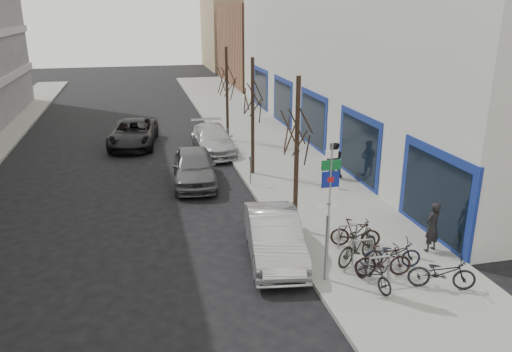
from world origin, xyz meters
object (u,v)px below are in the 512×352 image
parked_car_back (213,140)px  tree_near (298,119)px  highway_sign_pole (329,205)px  bike_rack (362,249)px  bike_far_inner (355,233)px  parked_car_mid (194,167)px  bike_near_left (373,271)px  bike_near_right (383,260)px  meter_back (228,138)px  bike_mid_inner (358,246)px  bike_mid_curb (393,251)px  pedestrian_near (432,227)px  parked_car_front (274,236)px  pedestrian_far (334,160)px  bike_far_curb (442,270)px  tree_mid (253,89)px  lane_car (133,133)px  tree_far (227,72)px  meter_front (287,216)px  meter_mid (251,167)px

parked_car_back → tree_near: bearing=-83.9°
highway_sign_pole → bike_rack: (1.40, 0.61, -1.80)m
bike_far_inner → parked_car_mid: (-4.30, 7.81, 0.15)m
bike_near_left → parked_car_mid: bearing=96.5°
bike_near_left → bike_near_right: bearing=25.9°
meter_back → bike_mid_inner: meter_back is taller
bike_mid_curb → parked_car_back: (-3.21, 14.23, 0.07)m
bike_far_inner → pedestrian_near: size_ratio=0.98×
bike_mid_curb → parked_car_front: parked_car_front is taller
tree_near → meter_back: (-0.45, 10.50, -3.19)m
bike_mid_curb → pedestrian_far: 8.47m
bike_rack → bike_far_curb: 2.36m
tree_mid → lane_car: 9.43m
tree_near → meter_back: 10.98m
bike_mid_inner → parked_car_mid: 9.66m
tree_mid → tree_far: size_ratio=1.00×
highway_sign_pole → parked_car_mid: bearing=105.2°
bike_far_inner → meter_back: bearing=28.6°
parked_car_mid → pedestrian_far: size_ratio=2.81×
tree_mid → parked_car_mid: 4.36m
meter_front → bike_near_right: (1.92, -3.21, -0.25)m
tree_near → parked_car_front: 3.92m
tree_near → lane_car: (-5.42, 13.44, -3.37)m
parked_car_front → pedestrian_near: bearing=-3.3°
tree_mid → bike_far_curb: size_ratio=3.01×
pedestrian_near → meter_back: bearing=-92.7°
bike_far_curb → meter_back: bearing=33.5°
meter_back → meter_front: bearing=-90.0°
tree_far → parked_car_mid: 8.18m
meter_front → meter_mid: same height
parked_car_back → tree_far: bearing=59.4°
bike_mid_curb → pedestrian_far: size_ratio=1.02×
tree_mid → pedestrian_near: 10.30m
highway_sign_pole → meter_front: 3.39m
tree_mid → bike_near_right: size_ratio=3.26×
bike_mid_inner → parked_car_front: (-2.32, 1.15, 0.03)m
tree_far → meter_front: 13.88m
parked_car_mid → pedestrian_far: pedestrian_far is taller
pedestrian_far → bike_mid_inner: bearing=82.8°
tree_far → parked_car_front: size_ratio=1.22×
bike_far_curb → tree_near: bearing=52.1°
bike_rack → meter_mid: meter_mid is taller
bike_near_left → pedestrian_near: (2.78, 1.57, 0.35)m
bike_rack → bike_far_curb: bearing=-48.9°
bike_far_inner → bike_rack: bearing=-174.8°
bike_rack → tree_far: size_ratio=0.41×
tree_near → meter_front: 3.26m
parked_car_front → pedestrian_far: bearing=62.6°
tree_far → bike_far_inner: tree_far is taller
lane_car → bike_near_right: bearing=-60.8°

